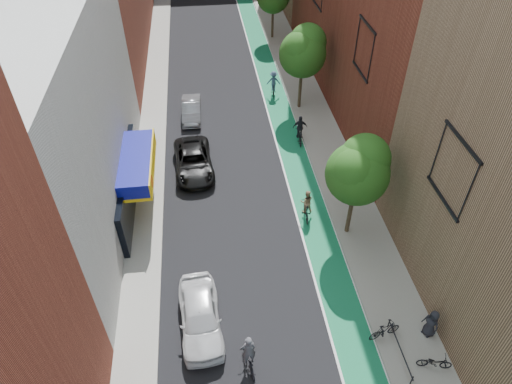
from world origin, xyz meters
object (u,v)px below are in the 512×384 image
object	(u,v)px
cyclist_lane_mid	(300,133)
cyclist_lane_near	(306,207)
parked_car_black	(194,161)
pedestrian	(431,323)
parked_car_silver	(191,110)
cyclist_lane_far	(274,84)
parked_car_white	(200,316)
cyclist_lead	(249,358)

from	to	relation	value
cyclist_lane_mid	cyclist_lane_near	bearing A→B (deg)	86.52
parked_car_black	pedestrian	bearing A→B (deg)	-56.47
cyclist_lane_near	cyclist_lane_mid	bearing A→B (deg)	-93.80
parked_car_silver	pedestrian	distance (m)	23.19
cyclist_lane_mid	cyclist_lane_far	world-z (taller)	cyclist_lane_mid
parked_car_white	parked_car_black	world-z (taller)	parked_car_white
cyclist_lane_mid	cyclist_lane_far	size ratio (longest dim) A/B	1.02
cyclist_lane_far	parked_car_white	bearing A→B (deg)	79.25
cyclist_lead	pedestrian	world-z (taller)	cyclist_lead
cyclist_lane_near	cyclist_lane_far	xyz separation A→B (m)	(0.38, 14.83, 0.18)
parked_car_silver	cyclist_lane_mid	distance (m)	8.86
cyclist_lane_mid	cyclist_lane_far	bearing A→B (deg)	-78.38
parked_car_silver	cyclist_lead	size ratio (longest dim) A/B	1.85
cyclist_lane_near	cyclist_lane_mid	world-z (taller)	cyclist_lane_mid
parked_car_black	cyclist_lead	size ratio (longest dim) A/B	2.42
cyclist_lane_far	cyclist_lead	bearing A→B (deg)	85.45
cyclist_lane_mid	parked_car_silver	bearing A→B (deg)	-24.40
parked_car_black	cyclist_lane_far	bearing A→B (deg)	50.47
cyclist_lead	pedestrian	bearing A→B (deg)	172.65
parked_car_white	cyclist_lane_mid	world-z (taller)	cyclist_lane_mid
cyclist_lead	cyclist_lane_near	world-z (taller)	cyclist_lead
parked_car_white	pedestrian	distance (m)	10.67
cyclist_lane_near	cyclist_lane_mid	xyz separation A→B (m)	(1.18, 7.70, 0.01)
cyclist_lead	pedestrian	xyz separation A→B (m)	(8.49, 0.49, 0.21)
parked_car_white	cyclist_lane_near	xyz separation A→B (m)	(6.52, 6.75, -0.02)
parked_car_silver	pedestrian	size ratio (longest dim) A/B	2.47
parked_car_white	cyclist_lane_far	size ratio (longest dim) A/B	2.29
parked_car_black	parked_car_silver	distance (m)	6.72
parked_car_white	parked_car_silver	distance (m)	18.82
parked_car_silver	cyclist_lane_mid	bearing A→B (deg)	-27.99
parked_car_black	pedestrian	world-z (taller)	pedestrian
cyclist_lane_mid	cyclist_lane_far	distance (m)	7.17
parked_car_black	pedestrian	distance (m)	17.46
parked_car_black	parked_car_silver	xyz separation A→B (m)	(0.00, 6.72, -0.07)
parked_car_silver	cyclist_lane_mid	size ratio (longest dim) A/B	1.93
parked_car_black	cyclist_lane_near	world-z (taller)	cyclist_lane_near
cyclist_lead	cyclist_lane_mid	xyz separation A→B (m)	(5.68, 16.78, 0.04)
parked_car_white	parked_car_black	bearing A→B (deg)	86.64
cyclist_lead	cyclist_lane_near	distance (m)	10.14
cyclist_lane_near	parked_car_white	bearing A→B (deg)	50.86
pedestrian	cyclist_lane_mid	bearing A→B (deg)	166.20
cyclist_lane_far	parked_car_black	bearing A→B (deg)	60.92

